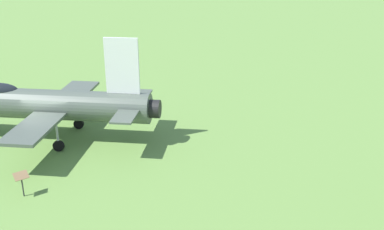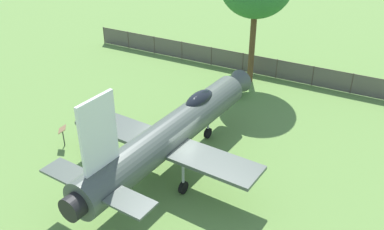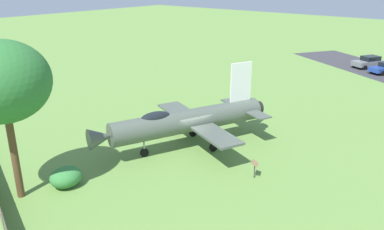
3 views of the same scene
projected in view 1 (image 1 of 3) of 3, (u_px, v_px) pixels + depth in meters
ground_plane at (50, 138)px, 25.65m from camera, size 200.00×200.00×0.00m
display_jet at (39, 103)px, 24.93m from camera, size 13.09×9.70×5.84m
info_plaque at (21, 179)px, 19.57m from camera, size 0.70×0.59×1.14m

